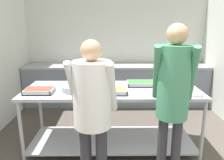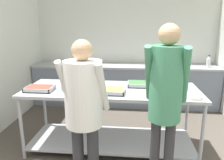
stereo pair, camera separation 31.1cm
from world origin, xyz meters
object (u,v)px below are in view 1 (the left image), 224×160
at_px(serving_tray_vegetables, 39,91).
at_px(serving_tray_greens, 142,84).
at_px(sauce_pan, 73,88).
at_px(broccoli_bowl, 166,84).
at_px(guest_serving_left, 92,102).
at_px(water_bottle, 197,60).
at_px(guest_serving_right, 173,90).
at_px(serving_tray_roast, 109,91).
at_px(plate_stack, 193,94).

relative_size(serving_tray_vegetables, serving_tray_greens, 0.86).
relative_size(sauce_pan, broccoli_bowl, 2.30).
xyz_separation_m(serving_tray_vegetables, guest_serving_left, (0.75, -0.62, 0.07)).
relative_size(sauce_pan, water_bottle, 1.72).
bearing_deg(sauce_pan, guest_serving_right, -29.22).
height_order(sauce_pan, water_bottle, water_bottle).
bearing_deg(serving_tray_roast, guest_serving_left, -105.65).
distance_m(serving_tray_vegetables, serving_tray_greens, 1.44).
bearing_deg(serving_tray_roast, broccoli_bowl, 21.03).
relative_size(sauce_pan, guest_serving_left, 0.27).
height_order(serving_tray_roast, guest_serving_right, guest_serving_right).
height_order(plate_stack, guest_serving_right, guest_serving_right).
height_order(serving_tray_roast, water_bottle, water_bottle).
relative_size(serving_tray_roast, broccoli_bowl, 2.34).
distance_m(plate_stack, guest_serving_left, 1.33).
bearing_deg(serving_tray_roast, serving_tray_greens, 37.57).
relative_size(serving_tray_greens, guest_serving_right, 0.24).
distance_m(serving_tray_vegetables, water_bottle, 3.41).
bearing_deg(broccoli_bowl, guest_serving_left, -136.82).
xyz_separation_m(serving_tray_greens, guest_serving_left, (-0.65, -0.98, 0.07)).
bearing_deg(plate_stack, guest_serving_right, -130.61).
bearing_deg(serving_tray_vegetables, plate_stack, -3.52).
height_order(serving_tray_vegetables, guest_serving_right, guest_serving_right).
relative_size(serving_tray_greens, water_bottle, 1.65).
bearing_deg(water_bottle, plate_stack, -112.07).
relative_size(serving_tray_roast, water_bottle, 1.75).
bearing_deg(plate_stack, guest_serving_left, -157.82).
relative_size(sauce_pan, plate_stack, 1.96).
bearing_deg(guest_serving_left, broccoli_bowl, 43.18).
xyz_separation_m(broccoli_bowl, guest_serving_right, (-0.16, -0.89, 0.18)).
bearing_deg(serving_tray_greens, water_bottle, 48.00).
xyz_separation_m(sauce_pan, guest_serving_left, (0.31, -0.67, 0.05)).
height_order(broccoli_bowl, plate_stack, broccoli_bowl).
xyz_separation_m(serving_tray_greens, water_bottle, (1.42, 1.58, 0.09)).
bearing_deg(broccoli_bowl, sauce_pan, -168.84).
bearing_deg(guest_serving_right, serving_tray_greens, 101.19).
xyz_separation_m(serving_tray_roast, guest_serving_left, (-0.17, -0.61, 0.07)).
xyz_separation_m(serving_tray_vegetables, serving_tray_roast, (0.92, -0.01, 0.00)).
distance_m(plate_stack, guest_serving_right, 0.65).
bearing_deg(guest_serving_left, serving_tray_vegetables, 140.14).
height_order(serving_tray_greens, water_bottle, water_bottle).
bearing_deg(guest_serving_right, serving_tray_vegetables, 159.52).
bearing_deg(broccoli_bowl, plate_stack, -60.26).
relative_size(sauce_pan, serving_tray_roast, 0.98).
bearing_deg(serving_tray_vegetables, serving_tray_greens, 14.24).
relative_size(broccoli_bowl, plate_stack, 0.85).
bearing_deg(serving_tray_vegetables, serving_tray_roast, -0.64).
distance_m(serving_tray_greens, guest_serving_right, 0.98).
bearing_deg(water_bottle, serving_tray_roast, -134.29).
height_order(serving_tray_roast, serving_tray_greens, same).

